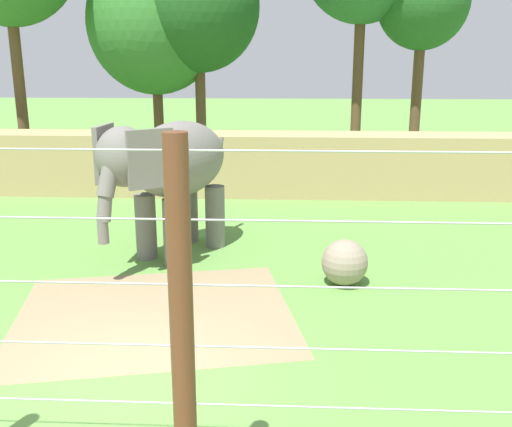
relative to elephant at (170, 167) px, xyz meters
The scene contains 9 objects.
ground_plane 5.89m from the elephant, 86.84° to the right, with size 120.00×120.00×0.00m, color #609342.
dirt_patch 3.99m from the elephant, 85.48° to the right, with size 5.09×4.29×0.01m, color #937F5B.
embankment_wall 6.81m from the elephant, 87.43° to the left, with size 36.00×1.80×2.12m, color tan.
elephant is the anchor object (origin of this frame).
enrichment_ball 4.62m from the elephant, 22.62° to the right, with size 0.98×0.98×0.98m, color gray.
cable_fence 8.28m from the elephant, 88.38° to the right, with size 10.85×0.23×4.06m.
tree_left_of_centre 13.77m from the elephant, 103.12° to the left, with size 5.78×5.78×9.11m.
tree_behind_wall 15.50m from the elephant, 56.01° to the left, with size 3.76×3.76×8.86m.
tree_right_of_centre 13.12m from the elephant, 94.64° to the left, with size 5.14×5.14×9.39m.
Camera 1 is at (2.36, -7.86, 4.69)m, focal length 40.92 mm.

